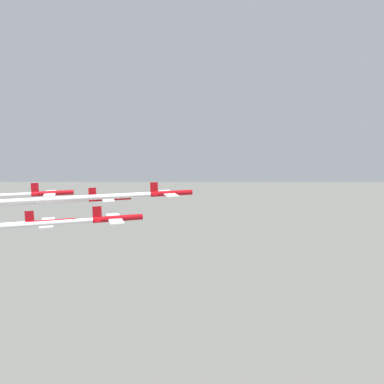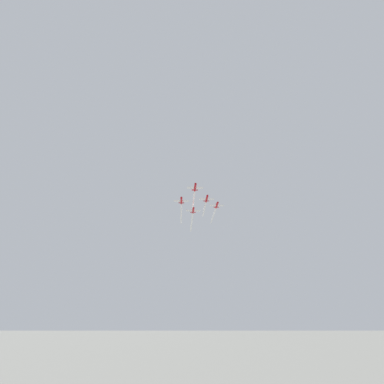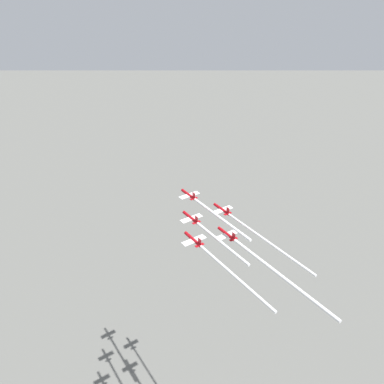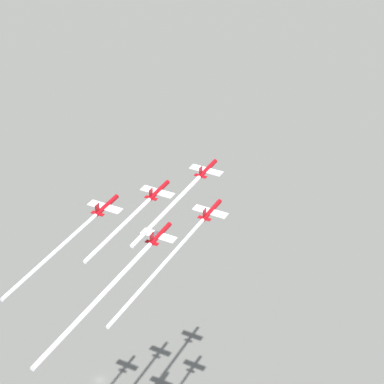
{
  "view_description": "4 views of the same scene",
  "coord_description": "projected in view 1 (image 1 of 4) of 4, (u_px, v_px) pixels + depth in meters",
  "views": [
    {
      "loc": [
        -122.05,
        -71.1,
        133.47
      ],
      "look_at": [
        -39.01,
        -31.5,
        118.5
      ],
      "focal_mm": 35.0,
      "sensor_mm": 36.0,
      "label": 1
    },
    {
      "loc": [
        61.95,
        -152.9,
        48.4
      ],
      "look_at": [
        -43.2,
        -32.66,
        114.16
      ],
      "focal_mm": 28.0,
      "sensor_mm": 36.0,
      "label": 2
    },
    {
      "loc": [
        -69.38,
        113.83,
        200.29
      ],
      "look_at": [
        -44.93,
        -34.59,
        116.85
      ],
      "focal_mm": 35.0,
      "sensor_mm": 36.0,
      "label": 3
    },
    {
      "loc": [
        -214.49,
        35.66,
        226.86
      ],
      "look_at": [
        -48.08,
        -22.64,
        114.58
      ],
      "focal_mm": 70.0,
      "sensor_mm": 36.0,
      "label": 4
    }
  ],
  "objects": [
    {
      "name": "smoke_trail_1",
      "position": [
        21.0,
        203.0,
        87.22
      ],
      "size": [
        21.87,
        23.08,
        1.08
      ],
      "rotation": [
        0.0,
        0.0,
        3.9
      ],
      "color": "white"
    },
    {
      "name": "smoke_trail_0",
      "position": [
        70.0,
        198.0,
        82.69
      ],
      "size": [
        25.53,
        26.95,
        1.15
      ],
      "rotation": [
        0.0,
        0.0,
        3.9
      ],
      "color": "white"
    },
    {
      "name": "jet_0",
      "position": [
        170.0,
        193.0,
        89.56
      ],
      "size": [
        8.9,
        8.97,
        3.46
      ],
      "rotation": [
        0.0,
        0.0,
        3.9
      ],
      "color": "#B20C14"
    },
    {
      "name": "jet_4",
      "position": [
        49.0,
        222.0,
        82.06
      ],
      "size": [
        8.9,
        8.97,
        3.46
      ],
      "rotation": [
        0.0,
        0.0,
        3.9
      ],
      "color": "#B20C14"
    },
    {
      "name": "jet_2",
      "position": [
        116.0,
        218.0,
        78.35
      ],
      "size": [
        8.9,
        8.97,
        3.46
      ],
      "rotation": [
        0.0,
        0.0,
        3.9
      ],
      "color": "#B20C14"
    },
    {
      "name": "jet_1",
      "position": [
        108.0,
        198.0,
        93.29
      ],
      "size": [
        8.9,
        8.97,
        3.46
      ],
      "rotation": [
        0.0,
        0.0,
        3.9
      ],
      "color": "#B20C14"
    },
    {
      "name": "jet_3",
      "position": [
        51.0,
        193.0,
        96.62
      ],
      "size": [
        8.9,
        8.97,
        3.46
      ],
      "rotation": [
        0.0,
        0.0,
        3.9
      ],
      "color": "#B20C14"
    }
  ]
}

